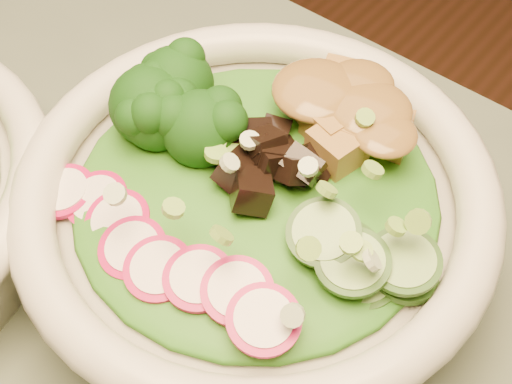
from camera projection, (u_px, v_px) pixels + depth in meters
The scene contains 9 objects.
salad_bowl at pixel (256, 212), 0.46m from camera, with size 0.31×0.31×0.08m.
lettuce_bed at pixel (256, 191), 0.45m from camera, with size 0.23×0.23×0.03m, color #286314.
broccoli_florets at pixel (175, 114), 0.46m from camera, with size 0.09×0.08×0.05m, color black, non-canonical shape.
radish_slices at pixel (168, 263), 0.41m from camera, with size 0.12×0.05×0.02m, color #AD0D47, non-canonical shape.
cucumber_slices at pixel (347, 250), 0.40m from camera, with size 0.08×0.08×0.04m, color #7FB464, non-canonical shape.
mushroom_heap at pixel (272, 162), 0.44m from camera, with size 0.08×0.08×0.05m, color black, non-canonical shape.
tofu_cubes at pixel (335, 117), 0.46m from camera, with size 0.10×0.07×0.04m, color olive, non-canonical shape.
peanut_sauce at pixel (337, 101), 0.45m from camera, with size 0.08×0.06×0.02m, color brown.
scallion_garnish at pixel (256, 162), 0.42m from camera, with size 0.22×0.22×0.03m, color #6FA138, non-canonical shape.
Camera 1 is at (-0.00, -0.05, 1.17)m, focal length 50.00 mm.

